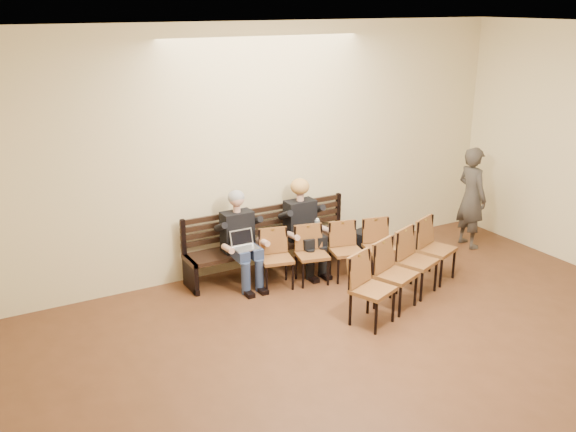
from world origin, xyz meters
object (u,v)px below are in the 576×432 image
passerby (472,190)px  chair_row_front (329,253)px  seated_woman (303,228)px  chair_row_back (407,269)px  bench (273,257)px  laptop (246,250)px  seated_man (241,240)px  water_bottle (317,235)px  bag (365,240)px

passerby → chair_row_front: size_ratio=0.95×
seated_woman → chair_row_back: size_ratio=0.59×
bench → laptop: laptop is taller
seated_man → seated_woman: (1.00, 0.00, -0.01)m
bench → passerby: size_ratio=1.40×
water_bottle → seated_woman: bearing=112.2°
laptop → bag: size_ratio=0.77×
water_bottle → bag: (1.15, 0.41, -0.42)m
bench → passerby: 3.37m
bench → passerby: bearing=-10.5°
chair_row_back → bag: bearing=49.3°
bench → chair_row_back: (1.10, -1.67, 0.22)m
chair_row_front → water_bottle: bearing=106.5°
bench → seated_man: bearing=-167.8°
laptop → chair_row_front: size_ratio=0.17×
passerby → bag: bearing=71.3°
seated_man → chair_row_front: bearing=-25.4°
passerby → chair_row_back: (-2.14, -1.07, -0.49)m
passerby → chair_row_front: 2.73m
bench → chair_row_front: chair_row_front is taller
seated_woman → chair_row_back: 1.69m
passerby → bench: bearing=84.0°
water_bottle → passerby: 2.73m
chair_row_back → laptop: bearing=119.5°
seated_woman → bag: size_ratio=2.96×
seated_woman → water_bottle: 0.25m
bench → seated_woman: (0.45, -0.12, 0.41)m
seated_woman → passerby: size_ratio=0.68×
bag → chair_row_front: size_ratio=0.22×
bag → chair_row_back: size_ratio=0.20×
bench → laptop: size_ratio=7.93×
seated_man → chair_row_back: bearing=-43.2°
bench → water_bottle: 0.73m
laptop → chair_row_back: chair_row_back is taller
bench → seated_woman: seated_woman is taller
chair_row_back → bench: bearing=101.4°
bench → seated_man: 0.70m
laptop → seated_man: bearing=82.9°
chair_row_back → seated_man: bearing=114.9°
bench → bag: bearing=2.2°
bench → seated_man: size_ratio=2.03×
seated_woman → bag: seated_woman is taller
laptop → seated_woman: bearing=10.4°
seated_woman → bench: bearing=164.9°
seated_man → chair_row_back: seated_man is taller
seated_man → chair_row_front: seated_man is taller
seated_woman → laptop: 1.05m
chair_row_back → chair_row_front: bearing=96.0°
seated_man → chair_row_front: 1.26m
bench → chair_row_back: bearing=-56.7°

